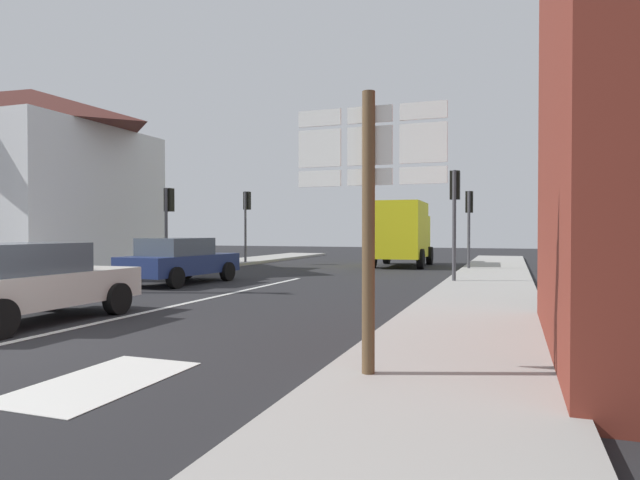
# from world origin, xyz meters

# --- Properties ---
(ground_plane) EXTENTS (80.00, 80.00, 0.00)m
(ground_plane) POSITION_xyz_m (0.00, 10.00, 0.00)
(ground_plane) COLOR #232326
(sidewalk_right) EXTENTS (2.64, 44.00, 0.14)m
(sidewalk_right) POSITION_xyz_m (6.47, 8.00, 0.07)
(sidewalk_right) COLOR #9E9B96
(sidewalk_right) RESTS_ON ground
(sidewalk_left) EXTENTS (2.64, 44.00, 0.14)m
(sidewalk_left) POSITION_xyz_m (-6.47, 8.00, 0.07)
(sidewalk_left) COLOR #9E9B96
(sidewalk_left) RESTS_ON ground
(lane_centre_stripe) EXTENTS (0.16, 12.00, 0.01)m
(lane_centre_stripe) POSITION_xyz_m (0.00, 6.00, 0.01)
(lane_centre_stripe) COLOR silver
(lane_centre_stripe) RESTS_ON ground
(lane_turn_arrow) EXTENTS (1.20, 2.20, 0.01)m
(lane_turn_arrow) POSITION_xyz_m (2.83, -1.00, 0.01)
(lane_turn_arrow) COLOR silver
(lane_turn_arrow) RESTS_ON ground
(clapboard_house_left) EXTENTS (8.24, 8.87, 7.63)m
(clapboard_house_left) POSITION_xyz_m (-11.81, 11.52, 3.85)
(clapboard_house_left) COLOR silver
(clapboard_house_left) RESTS_ON ground
(sedan_near) EXTENTS (1.97, 4.20, 1.47)m
(sedan_near) POSITION_xyz_m (-1.25, 1.66, 0.76)
(sedan_near) COLOR beige
(sedan_near) RESTS_ON ground
(sedan_far) EXTENTS (2.23, 4.33, 1.47)m
(sedan_far) POSITION_xyz_m (-2.93, 9.02, 0.76)
(sedan_far) COLOR navy
(sedan_far) RESTS_ON ground
(delivery_truck) EXTENTS (2.59, 5.05, 3.05)m
(delivery_truck) POSITION_xyz_m (2.18, 19.82, 1.65)
(delivery_truck) COLOR yellow
(delivery_truck) RESTS_ON ground
(route_sign_post) EXTENTS (1.66, 0.14, 3.20)m
(route_sign_post) POSITION_xyz_m (5.68, -0.13, 2.00)
(route_sign_post) COLOR brown
(route_sign_post) RESTS_ON ground
(traffic_light_far_left) EXTENTS (0.30, 0.49, 3.68)m
(traffic_light_far_left) POSITION_xyz_m (-5.45, 18.59, 2.72)
(traffic_light_far_left) COLOR #47474C
(traffic_light_far_left) RESTS_ON ground
(traffic_light_far_right) EXTENTS (0.30, 0.49, 3.37)m
(traffic_light_far_right) POSITION_xyz_m (5.45, 17.71, 2.49)
(traffic_light_far_right) COLOR #47474C
(traffic_light_far_right) RESTS_ON ground
(traffic_light_near_right) EXTENTS (0.30, 0.49, 3.59)m
(traffic_light_near_right) POSITION_xyz_m (5.45, 11.62, 2.66)
(traffic_light_near_right) COLOR #47474C
(traffic_light_near_right) RESTS_ON ground
(traffic_light_near_left) EXTENTS (0.30, 0.49, 3.36)m
(traffic_light_near_left) POSITION_xyz_m (-5.45, 12.01, 2.48)
(traffic_light_near_left) COLOR #47474C
(traffic_light_near_left) RESTS_ON ground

